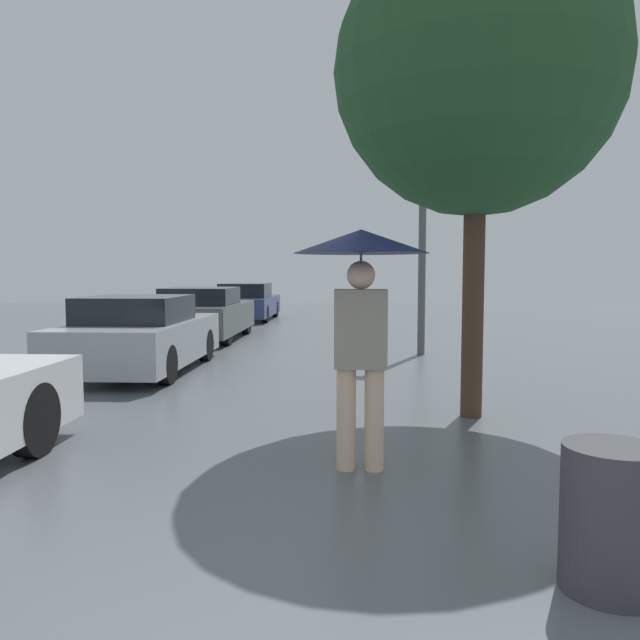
{
  "coord_description": "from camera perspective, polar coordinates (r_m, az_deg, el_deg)",
  "views": [
    {
      "loc": [
        0.29,
        -1.46,
        1.65
      ],
      "look_at": [
        0.02,
        3.61,
        1.25
      ],
      "focal_mm": 35.0,
      "sensor_mm": 36.0,
      "label": 1
    }
  ],
  "objects": [
    {
      "name": "pedestrian",
      "position": [
        5.07,
        3.76,
        3.55
      ],
      "size": [
        1.1,
        1.1,
        1.98
      ],
      "color": "beige",
      "rests_on": "ground_plane"
    },
    {
      "name": "parked_car_second",
      "position": [
        10.61,
        -16.15,
        -1.4
      ],
      "size": [
        1.76,
        3.87,
        1.24
      ],
      "color": "#9EA3A8",
      "rests_on": "ground_plane"
    },
    {
      "name": "parked_car_third",
      "position": [
        15.2,
        -10.68,
        0.52
      ],
      "size": [
        1.84,
        4.04,
        1.25
      ],
      "color": "#4C514C",
      "rests_on": "ground_plane"
    },
    {
      "name": "tree",
      "position": [
        7.49,
        14.2,
        21.12
      ],
      "size": [
        3.13,
        3.13,
        5.38
      ],
      "color": "#473323",
      "rests_on": "ground_plane"
    },
    {
      "name": "street_lamp",
      "position": [
        12.41,
        9.38,
        10.79
      ],
      "size": [
        0.37,
        0.37,
        4.7
      ],
      "color": "#515456",
      "rests_on": "ground_plane"
    },
    {
      "name": "trash_bin",
      "position": [
        3.68,
        25.11,
        -16.1
      ],
      "size": [
        0.51,
        0.51,
        0.76
      ],
      "color": "#38383D",
      "rests_on": "ground_plane"
    },
    {
      "name": "parked_car_farthest",
      "position": [
        21.07,
        -6.74,
        1.58
      ],
      "size": [
        1.78,
        4.09,
        1.23
      ],
      "color": "navy",
      "rests_on": "ground_plane"
    }
  ]
}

